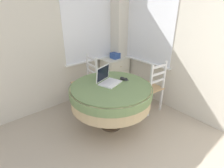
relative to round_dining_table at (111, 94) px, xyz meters
name	(u,v)px	position (x,y,z in m)	size (l,w,h in m)	color
corner_room_shell	(135,46)	(0.46, -0.02, 0.68)	(4.16, 5.14, 2.55)	beige
round_dining_table	(111,94)	(0.00, 0.00, 0.00)	(1.26, 1.26, 0.74)	#4C3D2D
laptop	(108,80)	(0.03, 0.11, 0.20)	(0.39, 0.36, 0.26)	white
computer_mouse	(123,79)	(0.28, 0.04, 0.17)	(0.07, 0.10, 0.05)	black
cell_phone	(126,79)	(0.33, 0.02, 0.15)	(0.10, 0.12, 0.01)	#2D2D33
dining_chair_near_back_window	(87,82)	(0.10, 0.86, -0.13)	(0.44, 0.41, 0.98)	tan
dining_chair_near_right_window	(151,88)	(0.86, -0.10, -0.13)	(0.42, 0.44, 0.98)	tan
corner_cabinet	(115,74)	(0.94, 0.97, -0.22)	(0.59, 0.40, 0.76)	silver
storage_box	(115,56)	(0.94, 0.97, 0.22)	(0.16, 0.18, 0.12)	#2D4C93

